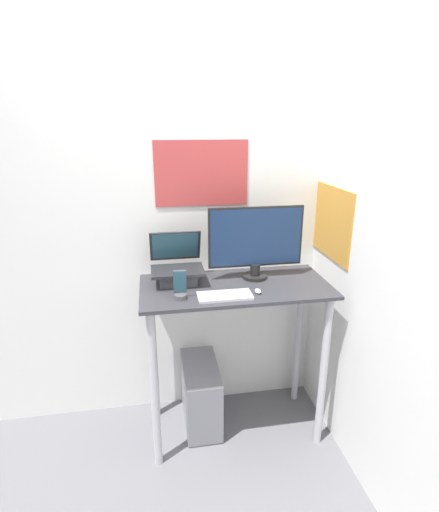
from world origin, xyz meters
The scene contains 10 objects.
ground_plane centered at (0.00, 0.00, 0.00)m, with size 12.00×12.00×0.00m, color slate.
wall_back centered at (0.00, 0.60, 1.30)m, with size 6.00×0.06×2.60m.
wall_side_right centered at (0.62, 0.00, 1.30)m, with size 0.06×6.00×2.60m.
desk centered at (0.00, 0.26, 0.77)m, with size 1.08×0.52×0.99m.
laptop centered at (-0.32, 0.36, 1.07)m, with size 0.30×0.30×0.28m.
monitor centered at (0.14, 0.35, 1.22)m, with size 0.56×0.15×0.43m.
keyboard centered at (-0.09, 0.11, 1.00)m, with size 0.29×0.13×0.02m.
mouse centered at (0.10, 0.13, 1.01)m, with size 0.03×0.05×0.02m.
cell_phone centered at (-0.32, 0.13, 1.04)m, with size 0.07×0.06×0.16m.
computer_tower centered at (-0.20, 0.35, 0.21)m, with size 0.22×0.45×0.42m.
Camera 1 is at (-0.45, -1.79, 1.88)m, focal length 28.00 mm.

